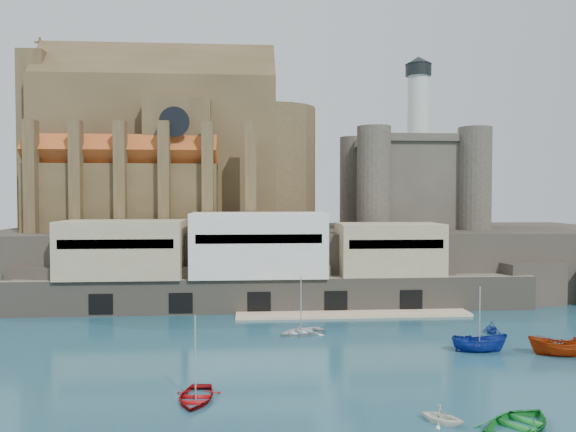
# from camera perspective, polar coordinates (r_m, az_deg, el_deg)

# --- Properties ---
(ground) EXTENTS (300.00, 300.00, 0.00)m
(ground) POSITION_cam_1_polar(r_m,az_deg,el_deg) (55.83, 8.14, -13.83)
(ground) COLOR #194252
(ground) RESTS_ON ground
(promontory) EXTENTS (100.00, 36.00, 10.00)m
(promontory) POSITION_cam_1_polar(r_m,az_deg,el_deg) (93.11, 2.84, -4.34)
(promontory) COLOR black
(promontory) RESTS_ON ground
(quay) EXTENTS (70.00, 12.00, 13.05)m
(quay) POSITION_cam_1_polar(r_m,az_deg,el_deg) (76.10, -3.15, -4.90)
(quay) COLOR #6D6557
(quay) RESTS_ON ground
(church) EXTENTS (47.00, 25.93, 30.51)m
(church) POSITION_cam_1_polar(r_m,az_deg,el_deg) (95.40, -11.83, 6.12)
(church) COLOR #4C3C23
(church) RESTS_ON promontory
(castle_keep) EXTENTS (21.20, 21.20, 29.30)m
(castle_keep) POSITION_cam_1_polar(r_m,az_deg,el_deg) (97.59, 12.27, 3.78)
(castle_keep) COLOR #413C33
(castle_keep) RESTS_ON promontory
(boat_0) EXTENTS (3.88, 1.40, 5.33)m
(boat_0) POSITION_cam_1_polar(r_m,az_deg,el_deg) (44.58, -9.37, -17.97)
(boat_0) COLOR #93090C
(boat_0) RESTS_ON ground
(boat_1) EXTENTS (2.87, 2.99, 2.99)m
(boat_1) POSITION_cam_1_polar(r_m,az_deg,el_deg) (41.39, 15.35, -19.63)
(boat_1) COLOR white
(boat_1) RESTS_ON ground
(boat_2) EXTENTS (2.26, 2.21, 5.43)m
(boat_2) POSITION_cam_1_polar(r_m,az_deg,el_deg) (59.52, 18.86, -12.91)
(boat_2) COLOR navy
(boat_2) RESTS_ON ground
(boat_3) EXTENTS (3.84, 4.38, 6.36)m
(boat_3) POSITION_cam_1_polar(r_m,az_deg,el_deg) (42.13, 22.53, -19.31)
(boat_3) COLOR #18832E
(boat_3) RESTS_ON ground
(boat_5) EXTENTS (2.66, 2.63, 5.62)m
(boat_5) POSITION_cam_1_polar(r_m,az_deg,el_deg) (60.82, 25.82, -12.68)
(boat_5) COLOR #902A06
(boat_5) RESTS_ON ground
(boat_6) EXTENTS (2.85, 4.01, 5.50)m
(boat_6) POSITION_cam_1_polar(r_m,az_deg,el_deg) (63.29, 1.32, -11.90)
(boat_6) COLOR silver
(boat_6) RESTS_ON ground
(boat_7) EXTENTS (3.00, 2.40, 3.02)m
(boat_7) POSITION_cam_1_polar(r_m,az_deg,el_deg) (67.94, 19.95, -11.06)
(boat_7) COLOR #1A3596
(boat_7) RESTS_ON ground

